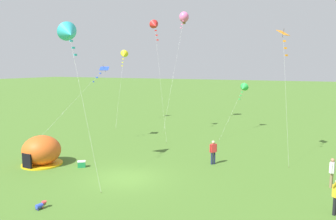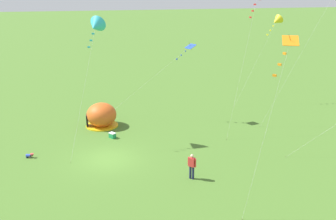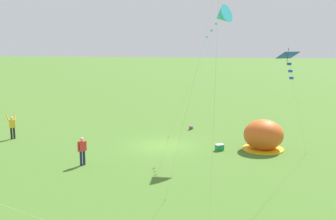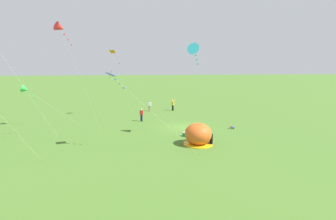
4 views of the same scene
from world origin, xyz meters
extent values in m
plane|color=#477028|center=(0.00, 0.00, 0.00)|extent=(300.00, 300.00, 0.00)
ellipsoid|color=#D8591E|center=(-6.98, -0.10, 1.05)|extent=(2.70, 2.60, 2.10)
cylinder|color=yellow|center=(-6.98, -0.10, 0.05)|extent=(2.81, 2.81, 0.10)
cube|color=black|center=(-7.02, -1.37, 0.55)|extent=(0.80, 0.15, 1.10)
cube|color=#1E8C4C|center=(-4.03, 0.59, 0.19)|extent=(0.63, 0.60, 0.38)
cube|color=white|center=(-4.03, 0.59, 0.41)|extent=(0.64, 0.61, 0.06)
cylinder|color=blue|center=(-1.45, -5.64, 0.17)|extent=(0.28, 0.36, 0.22)
sphere|color=brown|center=(-1.39, -5.39, 0.20)|extent=(0.19, 0.19, 0.19)
cylinder|color=#D83F3F|center=(-1.39, -5.39, 0.29)|extent=(0.24, 0.24, 0.06)
cylinder|color=brown|center=(-1.52, -5.50, 0.09)|extent=(0.07, 0.07, 0.17)
cylinder|color=brown|center=(-1.32, -5.54, 0.09)|extent=(0.07, 0.07, 0.17)
cylinder|color=navy|center=(-1.55, -5.74, 0.07)|extent=(0.09, 0.09, 0.13)
cylinder|color=navy|center=(-1.39, -5.77, 0.07)|extent=(0.09, 0.09, 0.13)
cylinder|color=#1E2347|center=(3.96, 5.06, 0.44)|extent=(0.15, 0.15, 0.88)
cylinder|color=#1E2347|center=(4.10, 5.21, 0.44)|extent=(0.15, 0.15, 0.88)
cube|color=red|center=(4.03, 5.14, 1.18)|extent=(0.43, 0.44, 0.60)
sphere|color=beige|center=(4.03, 5.14, 1.61)|extent=(0.22, 0.22, 0.22)
cylinder|color=red|center=(3.86, 4.95, 1.18)|extent=(0.09, 0.09, 0.58)
cylinder|color=red|center=(4.20, 5.32, 1.18)|extent=(0.09, 0.09, 0.58)
cylinder|color=black|center=(11.76, -0.11, 0.44)|extent=(0.15, 0.15, 0.88)
cylinder|color=black|center=(11.61, -0.25, 0.44)|extent=(0.15, 0.15, 0.88)
cube|color=gold|center=(11.68, -0.18, 1.18)|extent=(0.44, 0.44, 0.60)
sphere|color=beige|center=(11.68, -0.18, 1.61)|extent=(0.22, 0.22, 0.22)
cylinder|color=gold|center=(11.98, -0.10, 1.64)|extent=(0.36, 0.30, 0.50)
cylinder|color=gold|center=(11.60, -0.47, 1.64)|extent=(0.29, 0.36, 0.50)
cylinder|color=#8C7251|center=(11.55, 3.61, 0.44)|extent=(0.15, 0.15, 0.88)
cylinder|color=#8C7251|center=(11.59, 3.81, 0.44)|extent=(0.15, 0.15, 0.88)
cube|color=white|center=(11.57, 3.71, 1.18)|extent=(0.31, 0.42, 0.60)
sphere|color=#9E7051|center=(11.57, 3.71, 1.61)|extent=(0.22, 0.22, 0.22)
cylinder|color=white|center=(11.52, 3.46, 1.18)|extent=(0.09, 0.09, 0.58)
cylinder|color=white|center=(11.62, 3.95, 1.18)|extent=(0.09, 0.09, 0.58)
cylinder|color=silver|center=(8.51, 7.81, 4.69)|extent=(1.05, 2.42, 9.38)
cylinder|color=brown|center=(9.03, 6.60, 0.03)|extent=(0.03, 0.03, 0.06)
cube|color=orange|center=(7.99, 9.01, 9.38)|extent=(0.95, 1.01, 0.43)
cylinder|color=#332314|center=(7.99, 9.01, 9.39)|extent=(0.17, 0.36, 0.63)
cube|color=orange|center=(8.14, 8.67, 8.76)|extent=(0.21, 0.12, 0.12)
cube|color=orange|center=(8.26, 8.39, 8.24)|extent=(0.20, 0.15, 0.12)
cube|color=orange|center=(8.38, 8.11, 7.72)|extent=(0.19, 0.18, 0.12)
cylinder|color=silver|center=(-1.96, -1.45, 4.52)|extent=(3.96, 2.39, 9.04)
cylinder|color=brown|center=(0.02, -2.64, 0.03)|extent=(0.03, 0.03, 0.06)
cone|color=#33B7D1|center=(-3.93, -0.26, 9.03)|extent=(1.73, 1.73, 1.48)
cube|color=#33B7D1|center=(-3.57, -0.48, 8.52)|extent=(0.12, 0.21, 0.12)
cube|color=#33B7D1|center=(-3.27, -0.66, 8.08)|extent=(0.14, 0.21, 0.12)
cube|color=#33B7D1|center=(-2.97, -0.84, 7.64)|extent=(0.11, 0.21, 0.12)
cylinder|color=silver|center=(2.65, 15.97, 2.29)|extent=(0.77, 6.55, 4.59)
cylinder|color=brown|center=(2.27, 12.70, 0.03)|extent=(0.03, 0.03, 0.06)
cone|color=green|center=(3.03, 19.24, 4.58)|extent=(1.04, 1.07, 1.11)
cube|color=green|center=(2.98, 18.80, 4.17)|extent=(0.21, 0.12, 0.12)
cube|color=green|center=(2.94, 18.42, 3.82)|extent=(0.21, 0.11, 0.12)
cube|color=green|center=(2.89, 18.05, 3.46)|extent=(0.21, 0.11, 0.12)
cylinder|color=silver|center=(-8.48, 4.20, 3.37)|extent=(2.52, 7.45, 6.75)
cylinder|color=brown|center=(-9.73, 0.47, 0.03)|extent=(0.03, 0.03, 0.06)
cube|color=blue|center=(-7.22, 7.92, 6.75)|extent=(1.04, 1.01, 0.34)
cylinder|color=#332314|center=(-7.22, 7.92, 6.76)|extent=(0.11, 0.29, 0.65)
cube|color=blue|center=(-7.36, 7.50, 6.32)|extent=(0.21, 0.12, 0.12)
cube|color=blue|center=(-7.48, 7.14, 5.96)|extent=(0.20, 0.07, 0.12)
cube|color=blue|center=(-7.60, 6.79, 5.59)|extent=(0.20, 0.17, 0.12)
cylinder|color=brown|center=(-9.82, 13.30, 0.03)|extent=(0.03, 0.03, 0.06)
cylinder|color=silver|center=(-4.27, 16.94, 6.39)|extent=(0.51, 6.84, 12.77)
cylinder|color=brown|center=(-4.02, 13.52, 0.03)|extent=(0.03, 0.03, 0.06)
cylinder|color=silver|center=(-3.12, 11.13, 5.49)|extent=(2.74, 3.07, 10.99)
cylinder|color=brown|center=(-1.76, 9.60, 0.03)|extent=(0.03, 0.03, 0.06)
cone|color=red|center=(-4.49, 12.66, 10.98)|extent=(1.35, 1.36, 1.11)
cube|color=red|center=(-4.22, 12.36, 10.42)|extent=(0.20, 0.16, 0.12)
cube|color=red|center=(-4.00, 12.11, 9.94)|extent=(0.21, 0.14, 0.12)
cube|color=red|center=(-3.78, 11.86, 9.46)|extent=(0.21, 0.14, 0.12)
camera|label=1|loc=(10.71, -16.78, 6.95)|focal=35.00mm
camera|label=2|loc=(26.05, -0.99, 12.23)|focal=42.00mm
camera|label=3|loc=(-4.65, 26.79, 7.40)|focal=42.00mm
camera|label=4|loc=(-30.77, 5.60, 7.69)|focal=28.00mm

